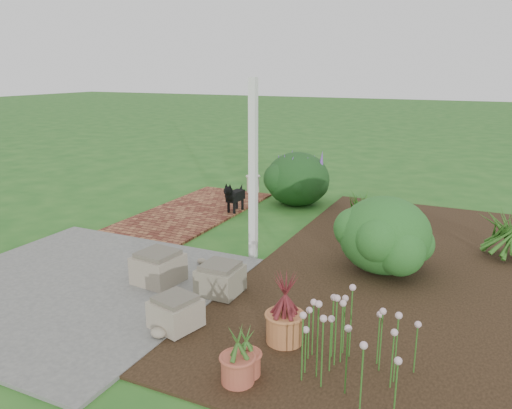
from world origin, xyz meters
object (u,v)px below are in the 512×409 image
at_px(black_dog, 234,195).
at_px(cream_ceramic_urn, 253,184).
at_px(evergreen_shrub, 385,233).
at_px(stone_trough_near, 176,314).

xyz_separation_m(black_dog, cream_ceramic_urn, (-0.35, 1.53, -0.13)).
bearing_deg(evergreen_shrub, cream_ceramic_urn, 137.68).
distance_m(stone_trough_near, black_dog, 4.29).
height_order(stone_trough_near, black_dog, black_dog).
height_order(cream_ceramic_urn, evergreen_shrub, evergreen_shrub).
height_order(stone_trough_near, evergreen_shrub, evergreen_shrub).
height_order(stone_trough_near, cream_ceramic_urn, cream_ceramic_urn).
xyz_separation_m(black_dog, evergreen_shrub, (3.05, -1.57, 0.19)).
height_order(black_dog, cream_ceramic_urn, black_dog).
bearing_deg(cream_ceramic_urn, evergreen_shrub, -42.32).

